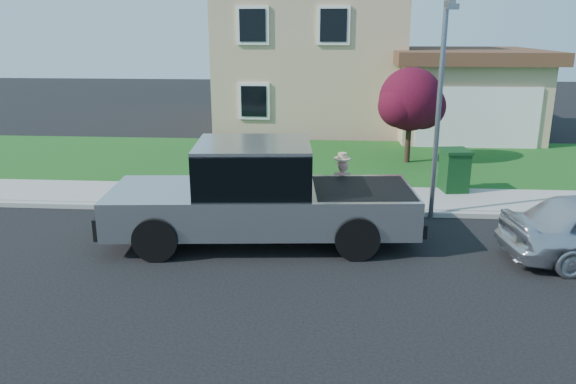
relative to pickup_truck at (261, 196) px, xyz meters
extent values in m
plane|color=black|center=(0.53, -0.95, -1.03)|extent=(80.00, 80.00, 0.00)
cube|color=gray|center=(1.53, 1.95, -0.97)|extent=(40.00, 0.20, 0.12)
cube|color=gray|center=(1.53, 3.05, -0.95)|extent=(40.00, 2.00, 0.15)
cube|color=#164D19|center=(1.53, 7.55, -0.98)|extent=(40.00, 7.00, 0.10)
cube|color=tan|center=(0.53, 16.05, 2.17)|extent=(8.00, 9.00, 6.40)
cube|color=tan|center=(7.03, 13.05, 0.57)|extent=(5.50, 6.00, 3.20)
cube|color=white|center=(7.03, 10.03, 0.22)|extent=(4.60, 0.12, 2.30)
cube|color=#4C2D1E|center=(7.03, 13.05, 2.37)|extent=(6.20, 6.80, 0.50)
cube|color=white|center=(-1.67, 11.50, 3.57)|extent=(1.30, 0.10, 1.50)
cube|color=white|center=(1.53, 11.50, 3.57)|extent=(1.30, 0.10, 1.50)
cube|color=black|center=(-1.67, 11.50, 0.57)|extent=(1.30, 0.10, 1.50)
cylinder|color=black|center=(-1.98, -1.23, -0.57)|extent=(0.94, 0.42, 0.91)
cylinder|color=black|center=(-2.16, 0.87, -0.57)|extent=(0.94, 0.42, 0.91)
cylinder|color=black|center=(2.06, -0.88, -0.57)|extent=(0.94, 0.42, 0.91)
cylinder|color=black|center=(1.87, 1.22, -0.57)|extent=(0.94, 0.42, 0.91)
cube|color=#A9ACB0|center=(0.03, 0.00, -0.24)|extent=(6.68, 2.84, 0.82)
cube|color=black|center=(-0.14, -0.01, 0.63)|extent=(2.57, 2.32, 0.97)
cube|color=#A9ACB0|center=(-0.14, -0.01, 1.13)|extent=(2.57, 2.32, 0.09)
cube|color=black|center=(2.19, 0.19, 0.15)|extent=(2.22, 2.11, 0.07)
cube|color=black|center=(-3.25, -0.28, -0.40)|extent=(0.32, 2.17, 0.46)
cube|color=black|center=(3.31, 0.29, -0.46)|extent=(0.32, 2.17, 0.29)
cube|color=black|center=(-1.16, 1.14, 0.51)|extent=(0.16, 0.26, 0.21)
imported|color=tan|center=(1.78, 1.45, -0.26)|extent=(0.57, 0.39, 1.54)
cylinder|color=tan|center=(1.78, 1.45, 0.53)|extent=(0.41, 0.41, 0.04)
cylinder|color=tan|center=(1.78, 1.45, 0.59)|extent=(0.21, 0.21, 0.14)
cylinder|color=black|center=(4.13, 7.40, -0.20)|extent=(0.18, 0.18, 1.46)
sphere|color=#4A1020|center=(4.13, 7.40, 1.21)|extent=(2.10, 2.10, 2.10)
sphere|color=#4A1020|center=(4.58, 7.68, 0.94)|extent=(1.55, 1.55, 1.55)
sphere|color=#4A1020|center=(3.76, 7.13, 1.03)|extent=(1.46, 1.46, 1.46)
cube|color=#0E3414|center=(4.94, 3.82, -0.34)|extent=(0.76, 0.85, 1.08)
cube|color=#0E3414|center=(4.94, 3.82, 0.25)|extent=(0.83, 0.92, 0.09)
cylinder|color=slate|center=(4.00, 1.80, 1.50)|extent=(0.12, 0.12, 5.05)
cube|color=slate|center=(4.02, 1.55, 4.02)|extent=(0.15, 0.56, 0.12)
cube|color=slate|center=(4.03, 1.30, 3.94)|extent=(0.26, 0.20, 0.12)
camera|label=1|loc=(1.46, -11.55, 3.53)|focal=35.00mm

